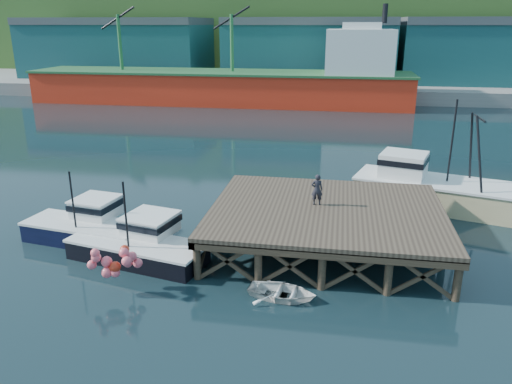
% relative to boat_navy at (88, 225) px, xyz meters
% --- Properties ---
extents(ground, '(300.00, 300.00, 0.00)m').
position_rel_boat_navy_xyz_m(ground, '(7.31, 1.42, -0.83)').
color(ground, black).
rests_on(ground, ground).
extents(wharf, '(12.00, 10.00, 2.62)m').
position_rel_boat_navy_xyz_m(wharf, '(12.81, 1.23, 1.11)').
color(wharf, brown).
rests_on(wharf, ground).
extents(far_quay, '(160.00, 40.00, 2.00)m').
position_rel_boat_navy_xyz_m(far_quay, '(7.31, 71.42, 0.17)').
color(far_quay, gray).
rests_on(far_quay, ground).
extents(warehouse_left, '(32.00, 16.00, 9.00)m').
position_rel_boat_navy_xyz_m(warehouse_left, '(-27.69, 66.42, 5.67)').
color(warehouse_left, '#174A4C').
rests_on(warehouse_left, far_quay).
extents(warehouse_mid, '(28.00, 16.00, 9.00)m').
position_rel_boat_navy_xyz_m(warehouse_mid, '(7.31, 66.42, 5.67)').
color(warehouse_mid, '#174A4C').
rests_on(warehouse_mid, far_quay).
extents(warehouse_right, '(30.00, 16.00, 9.00)m').
position_rel_boat_navy_xyz_m(warehouse_right, '(37.31, 66.42, 5.67)').
color(warehouse_right, '#174A4C').
rests_on(warehouse_right, far_quay).
extents(cargo_ship, '(55.50, 10.00, 13.75)m').
position_rel_boat_navy_xyz_m(cargo_ship, '(-1.16, 49.42, 2.48)').
color(cargo_ship, red).
rests_on(cargo_ship, ground).
extents(hillside, '(220.00, 50.00, 22.00)m').
position_rel_boat_navy_xyz_m(hillside, '(7.31, 101.42, 10.17)').
color(hillside, '#2D511E').
rests_on(hillside, ground).
extents(boat_navy, '(6.93, 4.14, 4.15)m').
position_rel_boat_navy_xyz_m(boat_navy, '(0.00, 0.00, 0.00)').
color(boat_navy, black).
rests_on(boat_navy, ground).
extents(boat_black, '(7.38, 6.12, 4.32)m').
position_rel_boat_navy_xyz_m(boat_black, '(3.71, -1.66, -0.04)').
color(boat_black, black).
rests_on(boat_black, ground).
extents(trawler, '(10.96, 6.48, 6.92)m').
position_rel_boat_navy_xyz_m(trawler, '(19.42, 8.55, 0.59)').
color(trawler, '#CEBC85').
rests_on(trawler, ground).
extents(dinghy, '(3.21, 2.48, 0.61)m').
position_rel_boat_navy_xyz_m(dinghy, '(11.19, -4.38, -0.53)').
color(dinghy, silver).
rests_on(dinghy, ground).
extents(dockworker, '(0.67, 0.50, 1.67)m').
position_rel_boat_navy_xyz_m(dockworker, '(12.23, 1.85, 2.13)').
color(dockworker, black).
rests_on(dockworker, wharf).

